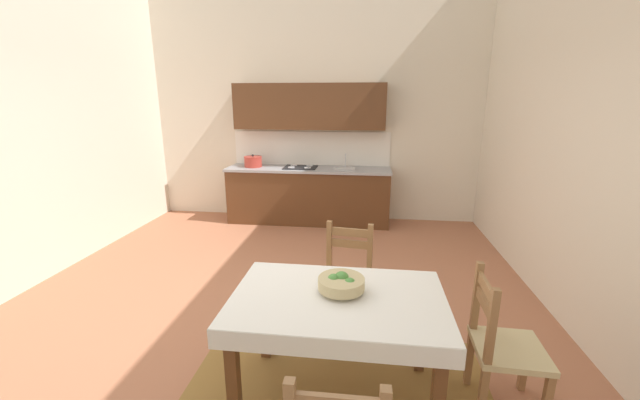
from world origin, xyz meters
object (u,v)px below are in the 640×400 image
kitchen_cabinetry (309,170)px  dining_chair_window_side (502,347)px  dining_table (338,315)px  dining_chair_kitchen_side (346,282)px  fruit_bowl (341,283)px

kitchen_cabinetry → dining_chair_window_side: (1.82, -3.73, -0.41)m
kitchen_cabinetry → dining_chair_window_side: size_ratio=2.81×
dining_table → dining_chair_kitchen_side: (0.01, 0.81, -0.18)m
dining_table → fruit_bowl: fruit_bowl is taller
kitchen_cabinetry → dining_table: 3.87m
fruit_bowl → kitchen_cabinetry: bearing=102.0°
dining_chair_kitchen_side → fruit_bowl: dining_chair_kitchen_side is taller
dining_chair_kitchen_side → fruit_bowl: size_ratio=3.10×
dining_chair_window_side → dining_chair_kitchen_side: (-1.03, 0.76, 0.00)m
kitchen_cabinetry → dining_table: size_ratio=1.93×
kitchen_cabinetry → dining_chair_kitchen_side: (0.79, -2.97, -0.41)m
kitchen_cabinetry → dining_chair_kitchen_side: bearing=-75.2°
dining_table → dining_chair_kitchen_side: 0.83m
fruit_bowl → dining_table: bearing=-102.7°
kitchen_cabinetry → dining_chair_window_side: 4.17m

